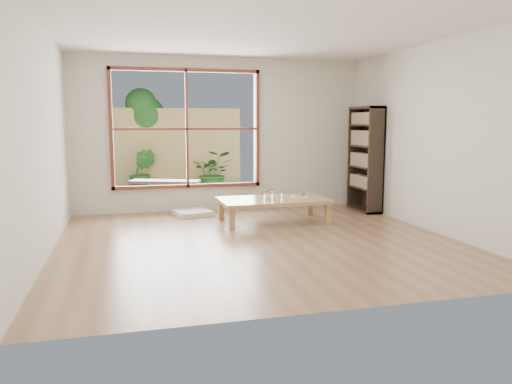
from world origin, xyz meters
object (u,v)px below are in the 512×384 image
Objects in this scene: food_tray at (300,196)px; garden_bench at (165,184)px; low_table at (273,201)px; bookshelf at (365,159)px.

food_tray is 2.89m from garden_bench.
garden_bench is at bearing 123.06° from low_table.
low_table is 5.65× the size of food_tray.
food_tray is at bearing 1.54° from low_table.
food_tray reaches higher than garden_bench.
bookshelf is at bearing -5.85° from garden_bench.
bookshelf reaches higher than food_tray.
bookshelf is at bearing 16.35° from low_table.
low_table is at bearing -35.42° from garden_bench.
low_table is 0.44m from food_tray.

